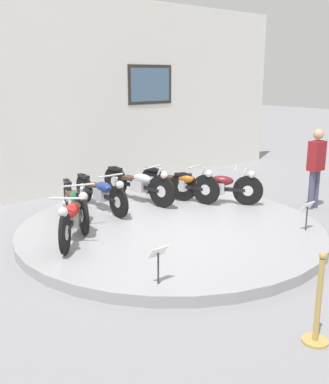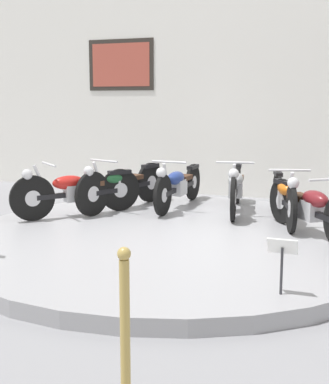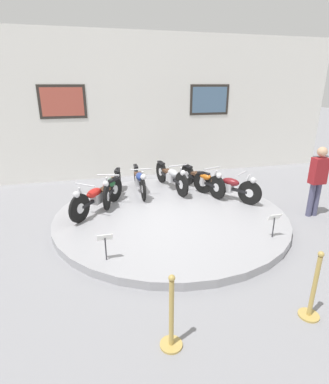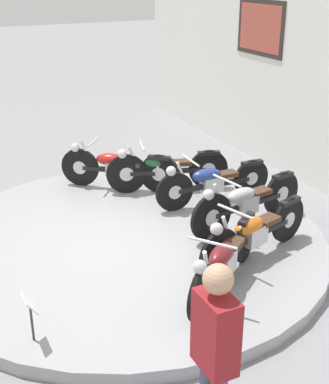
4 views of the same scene
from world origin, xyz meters
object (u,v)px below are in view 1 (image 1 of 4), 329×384
object	(u,v)px
motorcycle_red	(73,216)
motorcycle_silver	(139,183)
motorcycle_maroon	(217,185)
visitor_standing	(316,164)
info_placard_front_centre	(307,210)
motorcycle_orange	(180,182)
motorcycle_green	(75,202)
stanchion_post_left_of_entry	(317,313)
motorcycle_blue	(101,192)
info_placard_front_left	(158,257)

from	to	relation	value
motorcycle_red	motorcycle_silver	distance (m)	2.39
motorcycle_maroon	visitor_standing	bearing A→B (deg)	-34.37
info_placard_front_centre	visitor_standing	distance (m)	2.06
motorcycle_silver	motorcycle_orange	world-z (taller)	motorcycle_silver
motorcycle_green	stanchion_post_left_of_entry	xyz separation A→B (m)	(0.25, -4.73, -0.21)
motorcycle_green	info_placard_front_centre	size ratio (longest dim) A/B	3.77
motorcycle_green	stanchion_post_left_of_entry	world-z (taller)	stanchion_post_left_of_entry
motorcycle_blue	motorcycle_maroon	size ratio (longest dim) A/B	1.21
motorcycle_silver	visitor_standing	xyz separation A→B (m)	(2.91, -2.27, 0.40)
motorcycle_green	info_placard_front_centre	distance (m)	4.05
visitor_standing	stanchion_post_left_of_entry	xyz separation A→B (m)	(-4.36, -2.87, -0.61)
motorcycle_silver	visitor_standing	world-z (taller)	visitor_standing
motorcycle_maroon	info_placard_front_centre	distance (m)	2.17
motorcycle_green	motorcycle_blue	distance (m)	0.88
motorcycle_silver	info_placard_front_centre	xyz separation A→B (m)	(1.16, -3.27, -0.03)
info_placard_front_centre	visitor_standing	size ratio (longest dim) A/B	0.30
motorcycle_red	info_placard_front_centre	world-z (taller)	motorcycle_red
motorcycle_blue	info_placard_front_centre	bearing A→B (deg)	-57.49
motorcycle_red	motorcycle_green	size ratio (longest dim) A/B	0.82
motorcycle_red	motorcycle_green	world-z (taller)	motorcycle_green
motorcycle_red	info_placard_front_left	size ratio (longest dim) A/B	3.09
motorcycle_green	motorcycle_blue	xyz separation A→B (m)	(0.78, 0.40, -0.02)
motorcycle_green	motorcycle_maroon	distance (m)	2.98
motorcycle_blue	visitor_standing	world-z (taller)	visitor_standing
motorcycle_silver	info_placard_front_centre	size ratio (longest dim) A/B	3.90
motorcycle_silver	visitor_standing	distance (m)	3.71
motorcycle_orange	stanchion_post_left_of_entry	distance (m)	5.23
motorcycle_green	motorcycle_maroon	xyz separation A→B (m)	(2.90, -0.69, -0.01)
info_placard_front_left	motorcycle_orange	bearing A→B (deg)	44.93
stanchion_post_left_of_entry	motorcycle_maroon	bearing A→B (deg)	56.79
visitor_standing	info_placard_front_centre	bearing A→B (deg)	-150.34
motorcycle_orange	motorcycle_maroon	bearing A→B (deg)	-58.89
motorcycle_green	motorcycle_silver	size ratio (longest dim) A/B	0.97
motorcycle_orange	visitor_standing	world-z (taller)	visitor_standing
motorcycle_blue	stanchion_post_left_of_entry	xyz separation A→B (m)	(-0.53, -5.14, -0.19)
motorcycle_blue	motorcycle_maroon	bearing A→B (deg)	-27.40
visitor_standing	motorcycle_orange	bearing A→B (deg)	138.85
visitor_standing	info_placard_front_left	bearing A→B (deg)	-168.72
motorcycle_blue	motorcycle_red	bearing A→B (deg)	-137.68
motorcycle_maroon	info_placard_front_left	xyz separation A→B (m)	(-3.28, -2.17, -0.01)
stanchion_post_left_of_entry	info_placard_front_centre	bearing A→B (deg)	35.66
motorcycle_red	stanchion_post_left_of_entry	size ratio (longest dim) A/B	1.54
motorcycle_orange	motorcycle_maroon	distance (m)	0.81
motorcycle_green	motorcycle_silver	bearing A→B (deg)	13.51
motorcycle_maroon	motorcycle_green	bearing A→B (deg)	166.59
motorcycle_green	motorcycle_blue	size ratio (longest dim) A/B	0.99
motorcycle_silver	motorcycle_green	bearing A→B (deg)	-166.49
motorcycle_blue	motorcycle_green	bearing A→B (deg)	-152.70
motorcycle_silver	info_placard_front_left	size ratio (longest dim) A/B	3.90
motorcycle_green	motorcycle_silver	xyz separation A→B (m)	(1.70, 0.41, 0.01)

